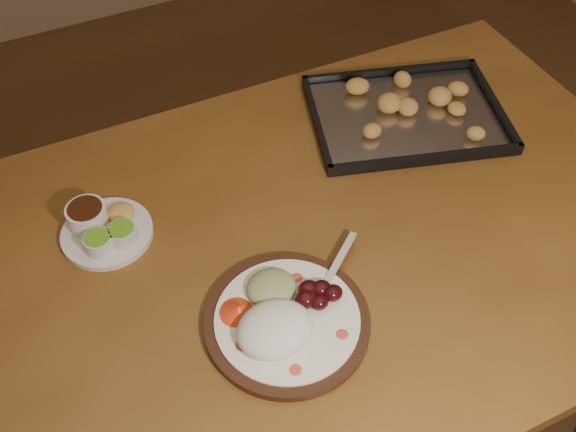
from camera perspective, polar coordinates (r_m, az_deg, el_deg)
ground at (r=1.87m, az=2.03°, el=-13.01°), size 4.00×4.00×0.00m
dining_table at (r=1.22m, az=0.24°, el=-5.50°), size 1.51×0.92×0.75m
dinner_plate at (r=1.04m, az=-0.45°, el=-9.11°), size 0.32×0.27×0.06m
condiment_saucer at (r=1.19m, az=-16.12°, el=-1.03°), size 0.16×0.16×0.06m
baking_tray at (r=1.40m, az=10.49°, el=8.92°), size 0.47×0.40×0.04m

